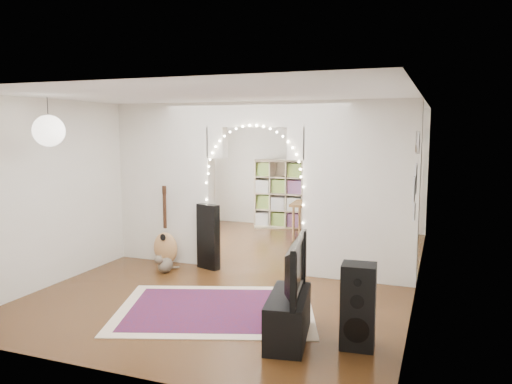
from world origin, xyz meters
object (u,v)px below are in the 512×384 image
(dining_chair_left, at_px, (325,228))
(media_console, at_px, (288,317))
(bookcase, at_px, (288,194))
(dining_chair_right, at_px, (327,246))
(acoustic_guitar, at_px, (165,235))
(floor_speaker, at_px, (358,306))
(dining_table, at_px, (321,207))

(dining_chair_left, bearing_deg, media_console, -93.70)
(bookcase, distance_m, dining_chair_right, 3.07)
(acoustic_guitar, xyz_separation_m, dining_chair_left, (2.11, 2.78, -0.25))
(floor_speaker, xyz_separation_m, bookcase, (-2.57, 5.89, 0.34))
(floor_speaker, bearing_deg, dining_chair_left, 102.18)
(floor_speaker, relative_size, bookcase, 0.57)
(dining_chair_right, bearing_deg, dining_chair_left, 125.72)
(media_console, relative_size, bookcase, 0.64)
(dining_table, bearing_deg, acoustic_guitar, -130.34)
(media_console, bearing_deg, floor_speaker, -4.85)
(dining_table, bearing_deg, dining_chair_right, -78.25)
(media_console, xyz_separation_m, bookcase, (-1.83, 5.95, 0.54))
(acoustic_guitar, bearing_deg, dining_chair_left, 69.99)
(acoustic_guitar, height_order, floor_speaker, acoustic_guitar)
(acoustic_guitar, relative_size, dining_table, 0.90)
(dining_table, bearing_deg, media_console, -85.32)
(media_console, xyz_separation_m, dining_table, (-0.81, 5.00, 0.43))
(floor_speaker, height_order, bookcase, bookcase)
(media_console, bearing_deg, dining_chair_right, 86.16)
(media_console, distance_m, dining_chair_left, 5.03)
(acoustic_guitar, xyz_separation_m, bookcase, (1.01, 3.75, 0.29))
(bookcase, bearing_deg, dining_chair_right, -83.66)
(dining_table, xyz_separation_m, dining_chair_left, (0.09, -0.03, -0.44))
(dining_chair_left, xyz_separation_m, dining_chair_right, (0.41, -1.65, 0.02))
(bookcase, bearing_deg, dining_chair_left, -65.00)
(floor_speaker, xyz_separation_m, dining_chair_left, (-1.47, 4.92, -0.20))
(dining_chair_right, bearing_deg, floor_speaker, -50.10)
(bookcase, bearing_deg, media_console, -96.42)
(dining_chair_left, bearing_deg, acoustic_guitar, -139.23)
(dining_table, xyz_separation_m, dining_chair_right, (0.49, -1.68, -0.42))
(bookcase, relative_size, dining_chair_left, 2.94)
(floor_speaker, relative_size, dining_chair_right, 1.56)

